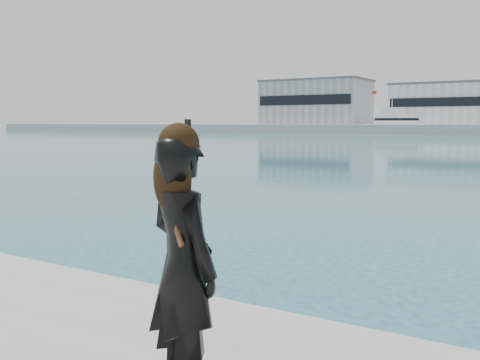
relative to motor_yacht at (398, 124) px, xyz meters
The scene contains 5 objects.
warehouse_grey_left 28.01m from the motor_yacht, 154.25° to the left, with size 26.52×16.36×11.50m.
warehouse_white 15.24m from the motor_yacht, 55.19° to the left, with size 24.48×15.35×9.50m.
flagpole_left 10.09m from the motor_yacht, 147.03° to the left, with size 1.28×0.16×8.00m.
motor_yacht is the anchor object (origin of this frame).
woman 120.56m from the motor_yacht, 75.64° to the right, with size 0.73×0.61×1.79m.
Camera 1 is at (1.65, -3.38, 2.57)m, focal length 40.00 mm.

